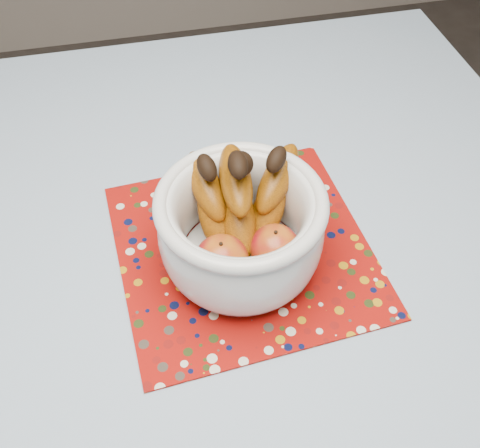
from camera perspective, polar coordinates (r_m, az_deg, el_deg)
The scene contains 4 objects.
table at distance 0.87m, azimuth -5.27°, elevation -10.04°, with size 1.20×1.20×0.75m.
tablecloth at distance 0.80m, azimuth -5.68°, elevation -7.05°, with size 1.32×1.32×0.01m, color #6084A0.
placemat at distance 0.84m, azimuth 0.34°, elevation -2.53°, with size 0.36×0.36×0.00m, color maroon.
fruit_bowl at distance 0.76m, azimuth 0.28°, elevation 0.49°, with size 0.26×0.24×0.19m.
Camera 1 is at (-0.02, -0.45, 1.42)m, focal length 42.00 mm.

